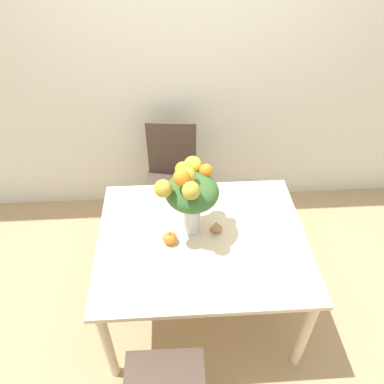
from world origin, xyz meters
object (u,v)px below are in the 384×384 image
(pumpkin, at_px, (170,238))
(turkey_figurine, at_px, (216,227))
(dining_chair_near_window, at_px, (171,179))
(flower_vase, at_px, (191,192))

(pumpkin, bearing_deg, turkey_figurine, 15.38)
(turkey_figurine, height_order, dining_chair_near_window, dining_chair_near_window)
(flower_vase, relative_size, turkey_figurine, 4.99)
(pumpkin, relative_size, dining_chair_near_window, 0.09)
(turkey_figurine, distance_m, dining_chair_near_window, 0.90)
(turkey_figurine, bearing_deg, dining_chair_near_window, 108.58)
(flower_vase, height_order, turkey_figurine, flower_vase)
(pumpkin, bearing_deg, flower_vase, 36.16)
(pumpkin, bearing_deg, dining_chair_near_window, 88.95)
(flower_vase, bearing_deg, pumpkin, -143.84)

